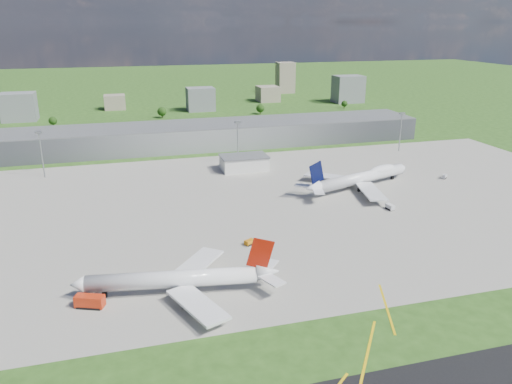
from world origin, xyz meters
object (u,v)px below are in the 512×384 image
object	(u,v)px
fire_truck	(90,302)
tug_yellow	(250,242)
airliner_blue_quad	(362,178)
van_white_near	(390,207)
van_white_far	(444,177)
airliner_red_twin	(180,280)

from	to	relation	value
fire_truck	tug_yellow	bearing A→B (deg)	49.63
airliner_blue_quad	van_white_near	world-z (taller)	airliner_blue_quad
van_white_far	airliner_blue_quad	bearing A→B (deg)	143.28
airliner_red_twin	airliner_blue_quad	size ratio (longest dim) A/B	0.93
airliner_blue_quad	airliner_red_twin	bearing A→B (deg)	-160.80
airliner_blue_quad	tug_yellow	xyz separation A→B (m)	(-74.06, -52.88, -4.23)
tug_yellow	van_white_near	bearing A→B (deg)	-12.23
tug_yellow	airliner_blue_quad	bearing A→B (deg)	8.05
airliner_red_twin	tug_yellow	xyz separation A→B (m)	(30.30, 29.07, -3.77)
fire_truck	airliner_blue_quad	bearing A→B (deg)	54.22
airliner_blue_quad	tug_yellow	bearing A→B (deg)	-163.41
airliner_red_twin	fire_truck	distance (m)	27.62
airliner_blue_quad	van_white_far	xyz separation A→B (m)	(51.08, 1.67, -4.12)
airliner_blue_quad	van_white_near	size ratio (longest dim) A/B	13.78
fire_truck	van_white_near	bearing A→B (deg)	43.02
fire_truck	airliner_red_twin	bearing A→B (deg)	24.45
van_white_near	tug_yellow	bearing A→B (deg)	99.19
fire_truck	van_white_far	bearing A→B (deg)	46.86
tug_yellow	van_white_near	size ratio (longest dim) A/B	0.90
tug_yellow	van_white_far	world-z (taller)	van_white_far
airliner_blue_quad	fire_truck	distance (m)	155.86
van_white_far	fire_truck	bearing A→B (deg)	166.29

